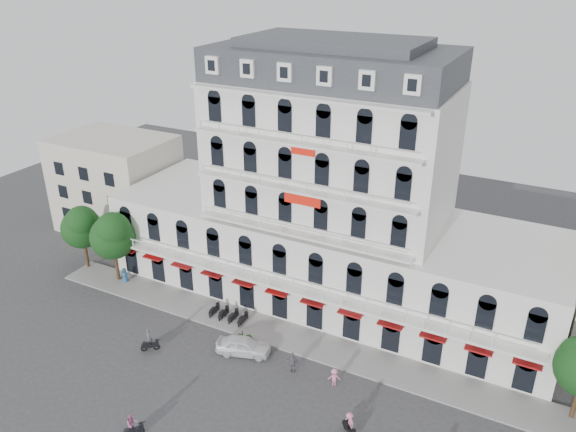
{
  "coord_description": "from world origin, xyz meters",
  "views": [
    {
      "loc": [
        19.57,
        -28.81,
        32.21
      ],
      "look_at": [
        -0.44,
        10.0,
        11.91
      ],
      "focal_mm": 35.0,
      "sensor_mm": 36.0,
      "label": 1
    }
  ],
  "objects_px": {
    "parked_car": "(243,346)",
    "rider_center": "(349,423)",
    "rider_southwest": "(132,426)",
    "rider_west": "(149,341)"
  },
  "relations": [
    {
      "from": "rider_west",
      "to": "rider_center",
      "type": "relative_size",
      "value": 1.13
    },
    {
      "from": "rider_west",
      "to": "parked_car",
      "type": "bearing_deg",
      "value": -14.86
    },
    {
      "from": "rider_southwest",
      "to": "rider_center",
      "type": "distance_m",
      "value": 15.88
    },
    {
      "from": "rider_southwest",
      "to": "parked_car",
      "type": "bearing_deg",
      "value": 22.41
    },
    {
      "from": "parked_car",
      "to": "rider_center",
      "type": "height_order",
      "value": "rider_center"
    },
    {
      "from": "parked_car",
      "to": "rider_center",
      "type": "distance_m",
      "value": 12.59
    },
    {
      "from": "parked_car",
      "to": "rider_southwest",
      "type": "distance_m",
      "value": 12.15
    },
    {
      "from": "parked_car",
      "to": "rider_southwest",
      "type": "xyz_separation_m",
      "value": [
        -2.19,
        -11.95,
        0.26
      ]
    },
    {
      "from": "rider_southwest",
      "to": "rider_west",
      "type": "bearing_deg",
      "value": 65.73
    },
    {
      "from": "parked_car",
      "to": "rider_center",
      "type": "relative_size",
      "value": 2.4
    }
  ]
}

